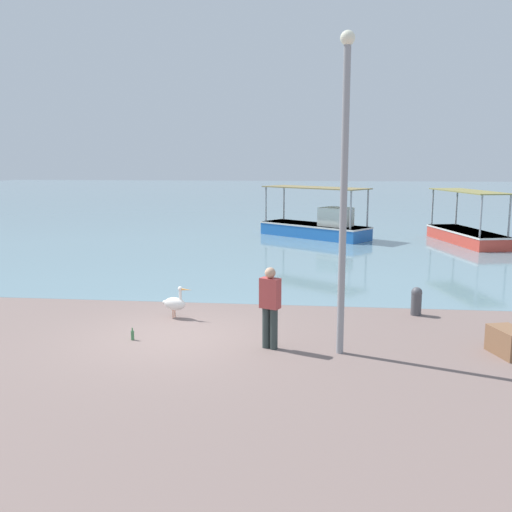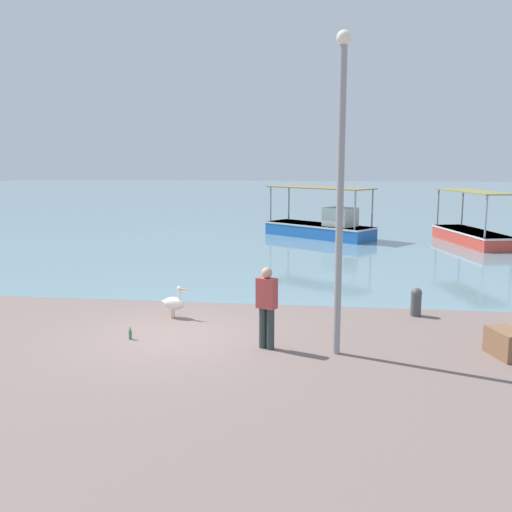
# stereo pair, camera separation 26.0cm
# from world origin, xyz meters

# --- Properties ---
(ground) EXTENTS (120.00, 120.00, 0.00)m
(ground) POSITION_xyz_m (0.00, 0.00, 0.00)
(ground) COLOR #77635D
(harbor_water) EXTENTS (110.00, 90.00, 0.00)m
(harbor_water) POSITION_xyz_m (0.00, 48.00, 0.00)
(harbor_water) COLOR slate
(harbor_water) RESTS_ON ground
(fishing_boat_outer) EXTENTS (2.72, 5.54, 2.42)m
(fishing_boat_outer) POSITION_xyz_m (9.94, 15.35, 0.48)
(fishing_boat_outer) COLOR #D24234
(fishing_boat_outer) RESTS_ON harbor_water
(fishing_boat_center) EXTENTS (5.64, 4.79, 2.48)m
(fishing_boat_center) POSITION_xyz_m (3.08, 16.57, 0.60)
(fishing_boat_center) COLOR blue
(fishing_boat_center) RESTS_ON harbor_water
(pelican) EXTENTS (0.80, 0.40, 0.80)m
(pelican) POSITION_xyz_m (-0.34, 1.46, 0.38)
(pelican) COLOR #E0997A
(pelican) RESTS_ON ground
(lamp_post) EXTENTS (0.28, 0.28, 6.16)m
(lamp_post) POSITION_xyz_m (3.57, -0.67, 3.44)
(lamp_post) COLOR gray
(lamp_post) RESTS_ON ground
(mooring_bollard) EXTENTS (0.27, 0.27, 0.71)m
(mooring_bollard) POSITION_xyz_m (5.56, 2.39, 0.38)
(mooring_bollard) COLOR #47474C
(mooring_bollard) RESTS_ON ground
(fisherman_standing) EXTENTS (0.46, 0.37, 1.69)m
(fisherman_standing) POSITION_xyz_m (2.16, -0.54, 0.91)
(fisherman_standing) COLOR #2F3B39
(fisherman_standing) RESTS_ON ground
(cargo_crate) EXTENTS (0.74, 0.97, 0.54)m
(cargo_crate) POSITION_xyz_m (6.89, -0.45, 0.27)
(cargo_crate) COLOR brown
(cargo_crate) RESTS_ON ground
(glass_bottle) EXTENTS (0.07, 0.07, 0.27)m
(glass_bottle) POSITION_xyz_m (-0.82, -0.32, 0.11)
(glass_bottle) COLOR #3F7F4C
(glass_bottle) RESTS_ON ground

